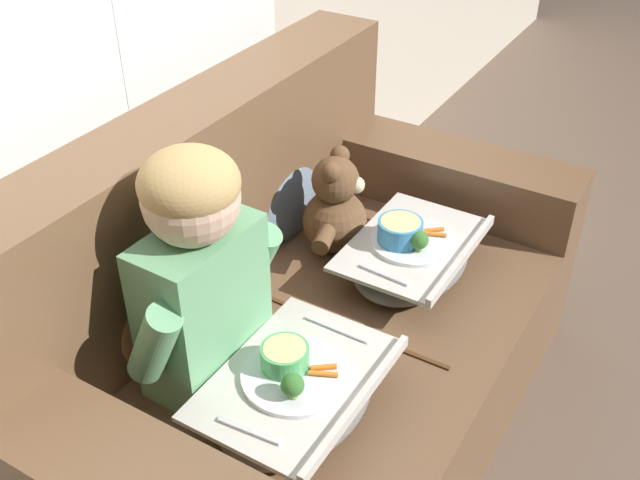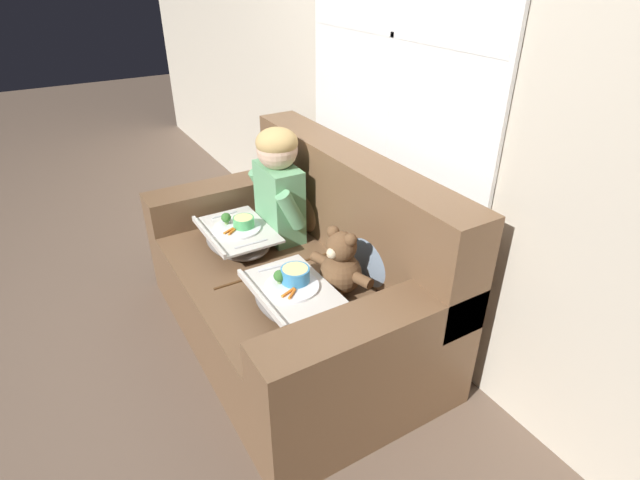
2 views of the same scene
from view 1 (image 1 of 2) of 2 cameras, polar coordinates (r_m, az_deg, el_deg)
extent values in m
plane|color=brown|center=(2.30, -0.18, -14.15)|extent=(14.00, 14.00, 0.00)
cube|color=brown|center=(2.14, -0.19, -10.34)|extent=(1.65, 0.97, 0.43)
cube|color=brown|center=(2.02, -9.41, 3.27)|extent=(1.65, 0.22, 0.52)
cube|color=brown|center=(2.47, 8.41, 5.15)|extent=(0.22, 0.97, 0.19)
cube|color=#513219|center=(1.98, 0.29, -6.07)|extent=(0.01, 0.71, 0.01)
ellipsoid|color=#B2754C|center=(1.86, -13.22, -4.02)|extent=(0.35, 0.17, 0.36)
ellipsoid|color=slate|center=(2.24, -2.92, 4.25)|extent=(0.35, 0.17, 0.37)
cube|color=#66A370|center=(1.73, -8.88, -5.07)|extent=(0.30, 0.17, 0.40)
sphere|color=beige|center=(1.56, -9.82, 3.15)|extent=(0.21, 0.21, 0.21)
ellipsoid|color=tan|center=(1.55, -9.96, 4.31)|extent=(0.21, 0.21, 0.15)
cylinder|color=#66A370|center=(1.61, -12.49, -7.70)|extent=(0.08, 0.16, 0.22)
cylinder|color=#66A370|center=(1.81, -5.06, -1.59)|extent=(0.08, 0.16, 0.22)
sphere|color=brown|center=(2.19, 1.14, 1.45)|extent=(0.19, 0.19, 0.19)
sphere|color=brown|center=(2.12, 1.18, 4.60)|extent=(0.14, 0.14, 0.14)
sphere|color=brown|center=(2.05, 0.86, 5.22)|extent=(0.06, 0.06, 0.06)
sphere|color=brown|center=(2.14, 1.52, 6.48)|extent=(0.06, 0.06, 0.06)
sphere|color=beige|center=(2.11, 2.77, 4.22)|extent=(0.05, 0.05, 0.05)
sphere|color=black|center=(2.11, 3.14, 4.24)|extent=(0.02, 0.02, 0.02)
cylinder|color=brown|center=(2.08, 0.32, 0.11)|extent=(0.11, 0.07, 0.05)
cylinder|color=brown|center=(2.28, 1.90, 3.47)|extent=(0.11, 0.07, 0.05)
cylinder|color=brown|center=(2.18, 3.27, -1.06)|extent=(0.07, 0.10, 0.05)
cylinder|color=brown|center=(2.25, 3.74, 0.18)|extent=(0.07, 0.10, 0.05)
ellipsoid|color=slate|center=(1.73, -1.78, -11.81)|extent=(0.44, 0.31, 0.09)
cube|color=beige|center=(1.69, -1.81, -10.57)|extent=(0.46, 0.33, 0.01)
cube|color=beige|center=(1.62, 2.90, -12.20)|extent=(0.46, 0.02, 0.02)
cylinder|color=silver|center=(1.68, -1.81, -10.28)|extent=(0.25, 0.25, 0.01)
cylinder|color=#4CAD60|center=(1.68, -2.70, -8.86)|extent=(0.11, 0.11, 0.05)
cylinder|color=#E5D189|center=(1.66, -2.72, -8.33)|extent=(0.10, 0.10, 0.01)
sphere|color=#38702D|center=(1.60, -2.11, -10.98)|extent=(0.05, 0.05, 0.05)
cylinder|color=#7A9E56|center=(1.62, -2.09, -11.64)|extent=(0.02, 0.02, 0.02)
cylinder|color=orange|center=(1.66, 0.26, -10.16)|extent=(0.04, 0.06, 0.01)
cylinder|color=orange|center=(1.68, 0.28, -9.66)|extent=(0.04, 0.05, 0.01)
cube|color=silver|center=(1.58, -5.42, -14.27)|extent=(0.02, 0.14, 0.01)
cube|color=silver|center=(1.79, 1.29, -6.82)|extent=(0.01, 0.17, 0.01)
ellipsoid|color=slate|center=(2.13, 6.95, -1.53)|extent=(0.43, 0.30, 0.09)
cube|color=beige|center=(2.10, 7.05, -0.37)|extent=(0.45, 0.31, 0.01)
cube|color=beige|center=(2.05, 10.79, -1.26)|extent=(0.45, 0.02, 0.02)
cylinder|color=silver|center=(2.09, 7.07, -0.10)|extent=(0.24, 0.24, 0.01)
cylinder|color=#3889C1|center=(2.07, 6.12, 0.69)|extent=(0.13, 0.13, 0.06)
cylinder|color=#E5D189|center=(2.05, 6.17, 1.31)|extent=(0.11, 0.11, 0.01)
sphere|color=#38702D|center=(2.03, 7.57, 0.01)|extent=(0.05, 0.05, 0.05)
cylinder|color=#7A9E56|center=(2.04, 7.52, -0.61)|extent=(0.02, 0.02, 0.02)
cylinder|color=orange|center=(2.11, 8.63, 0.45)|extent=(0.04, 0.07, 0.01)
cylinder|color=orange|center=(2.13, 8.58, 0.77)|extent=(0.05, 0.06, 0.01)
cube|color=silver|center=(1.96, 4.90, -2.66)|extent=(0.02, 0.14, 0.01)
camera|label=2|loc=(3.16, 38.95, 29.18)|focal=28.00mm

